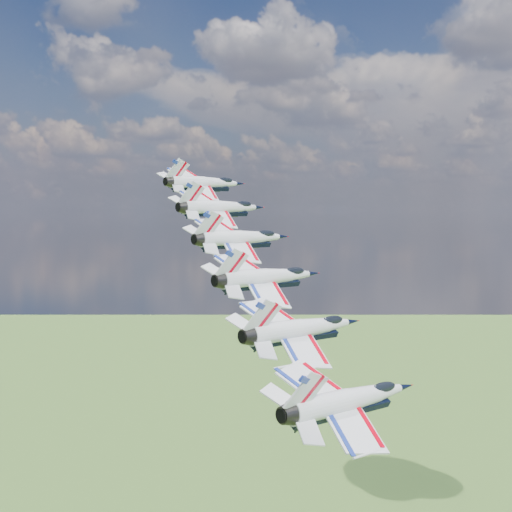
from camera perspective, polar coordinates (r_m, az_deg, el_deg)
The scene contains 6 objects.
jet_0 at distance 102.07m, azimuth -3.97°, elevation 5.87°, with size 9.47×14.02×4.19m, color white, non-canonical shape.
jet_1 at distance 91.73m, azimuth -2.64°, elevation 3.92°, with size 9.47×14.02×4.19m, color silver, non-canonical shape.
jet_2 at distance 81.58m, azimuth -0.99°, elevation 1.47°, with size 9.47×14.02×4.19m, color silver, non-canonical shape.
jet_3 at distance 71.71m, azimuth 1.13°, elevation -1.67°, with size 9.47×14.02×4.19m, color silver, non-canonical shape.
jet_4 at distance 62.25m, azimuth 3.91°, elevation -5.78°, with size 9.47×14.02×4.19m, color white, non-canonical shape.
jet_5 at distance 53.42m, azimuth 7.72°, elevation -11.27°, with size 9.47×14.02×4.19m, color white, non-canonical shape.
Camera 1 is at (54.42, -50.94, 146.47)m, focal length 50.00 mm.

